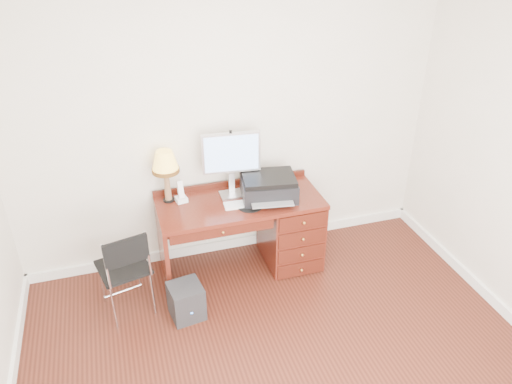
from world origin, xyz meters
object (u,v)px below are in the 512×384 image
object	(u,v)px
leg_lamp	(165,165)
phone	(181,195)
desk	(273,225)
monitor	(231,156)
printer	(269,187)
equipment_box	(186,301)
chair	(123,266)

from	to	relation	value
leg_lamp	phone	distance (m)	0.32
desk	phone	world-z (taller)	phone
monitor	phone	bearing A→B (deg)	-173.82
phone	printer	bearing A→B (deg)	-21.96
desk	phone	distance (m)	0.93
printer	leg_lamp	world-z (taller)	leg_lamp
printer	equipment_box	bearing A→B (deg)	-141.79
desk	leg_lamp	world-z (taller)	leg_lamp
equipment_box	printer	bearing A→B (deg)	20.76
monitor	equipment_box	world-z (taller)	monitor
phone	equipment_box	bearing A→B (deg)	-110.58
equipment_box	phone	bearing A→B (deg)	71.61
monitor	leg_lamp	distance (m)	0.59
monitor	leg_lamp	bearing A→B (deg)	-178.51
desk	printer	bearing A→B (deg)	-160.64
chair	desk	bearing A→B (deg)	-0.01
printer	equipment_box	world-z (taller)	printer
desk	leg_lamp	bearing A→B (deg)	168.89
leg_lamp	equipment_box	size ratio (longest dim) A/B	1.58
leg_lamp	equipment_box	world-z (taller)	leg_lamp
phone	chair	world-z (taller)	phone
monitor	equipment_box	distance (m)	1.32
desk	printer	xyz separation A→B (m)	(-0.05, -0.02, 0.44)
monitor	printer	size ratio (longest dim) A/B	1.12
leg_lamp	chair	xyz separation A→B (m)	(-0.48, -0.53, -0.60)
monitor	printer	xyz separation A→B (m)	(0.31, -0.16, -0.28)
desk	monitor	bearing A→B (deg)	158.10
desk	monitor	world-z (taller)	monitor
leg_lamp	phone	world-z (taller)	leg_lamp
phone	chair	xyz separation A→B (m)	(-0.58, -0.48, -0.30)
printer	phone	distance (m)	0.80
desk	monitor	size ratio (longest dim) A/B	2.47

